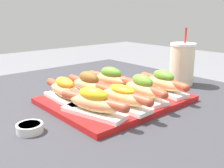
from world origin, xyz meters
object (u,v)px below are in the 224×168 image
object	(u,v)px
hot_dog_0	(93,103)
hot_dog_5	(89,85)
serving_tray	(116,99)
hot_dog_2	(142,88)
hot_dog_1	(122,97)
hot_dog_3	(163,83)
drink_cup	(182,64)
hot_dog_6	(111,79)
hot_dog_4	(65,90)
sauce_bowl	(30,128)

from	to	relation	value
hot_dog_0	hot_dog_5	size ratio (longest dim) A/B	0.97
serving_tray	hot_dog_2	world-z (taller)	hot_dog_2
hot_dog_1	hot_dog_3	bearing A→B (deg)	4.01
hot_dog_1	drink_cup	bearing A→B (deg)	10.39
serving_tray	hot_dog_0	xyz separation A→B (m)	(-0.15, -0.08, 0.04)
hot_dog_5	hot_dog_6	distance (m)	0.11
hot_dog_1	hot_dog_2	size ratio (longest dim) A/B	1.01
hot_dog_0	hot_dog_6	world-z (taller)	hot_dog_6
hot_dog_3	drink_cup	distance (m)	0.21
hot_dog_0	hot_dog_2	size ratio (longest dim) A/B	0.98
hot_dog_1	hot_dog_4	size ratio (longest dim) A/B	1.00
hot_dog_3	sauce_bowl	distance (m)	0.47
hot_dog_6	sauce_bowl	size ratio (longest dim) A/B	3.43
hot_dog_2	hot_dog_4	world-z (taller)	hot_dog_2
sauce_bowl	hot_dog_4	bearing A→B (deg)	31.65
serving_tray	hot_dog_3	bearing A→B (deg)	-24.17
hot_dog_0	hot_dog_1	size ratio (longest dim) A/B	0.97
hot_dog_3	sauce_bowl	size ratio (longest dim) A/B	3.44
hot_dog_5	sauce_bowl	size ratio (longest dim) A/B	3.46
hot_dog_0	sauce_bowl	xyz separation A→B (m)	(-0.16, 0.05, -0.04)
serving_tray	hot_dog_6	world-z (taller)	hot_dog_6
hot_dog_1	hot_dog_6	bearing A→B (deg)	58.05
hot_dog_1	hot_dog_4	bearing A→B (deg)	120.37
hot_dog_4	hot_dog_6	size ratio (longest dim) A/B	1.01
hot_dog_2	serving_tray	bearing A→B (deg)	124.13
drink_cup	hot_dog_5	bearing A→B (deg)	168.48
drink_cup	hot_dog_2	bearing A→B (deg)	-168.70
hot_dog_5	drink_cup	bearing A→B (deg)	-11.52
hot_dog_2	hot_dog_5	bearing A→B (deg)	126.04
hot_dog_0	hot_dog_2	distance (m)	0.20
hot_dog_5	hot_dog_6	bearing A→B (deg)	4.72
hot_dog_0	drink_cup	size ratio (longest dim) A/B	0.97
serving_tray	hot_dog_4	world-z (taller)	hot_dog_4
hot_dog_5	hot_dog_6	xyz separation A→B (m)	(0.11, 0.01, -0.00)
hot_dog_1	hot_dog_5	bearing A→B (deg)	91.13
hot_dog_4	hot_dog_1	bearing A→B (deg)	-59.63
serving_tray	hot_dog_2	size ratio (longest dim) A/B	1.92
hot_dog_1	hot_dog_6	world-z (taller)	hot_dog_6
hot_dog_4	drink_cup	world-z (taller)	drink_cup
hot_dog_3	hot_dog_4	size ratio (longest dim) A/B	0.99
hot_dog_0	serving_tray	bearing A→B (deg)	26.71
hot_dog_2	hot_dog_5	distance (m)	0.18
serving_tray	hot_dog_3	distance (m)	0.18
serving_tray	hot_dog_3	xyz separation A→B (m)	(0.16, -0.07, 0.04)
hot_dog_0	hot_dog_3	size ratio (longest dim) A/B	0.98
hot_dog_5	hot_dog_4	bearing A→B (deg)	178.31
hot_dog_5	drink_cup	size ratio (longest dim) A/B	1.00
hot_dog_1	hot_dog_6	distance (m)	0.20
serving_tray	hot_dog_6	distance (m)	0.11
hot_dog_0	sauce_bowl	distance (m)	0.17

